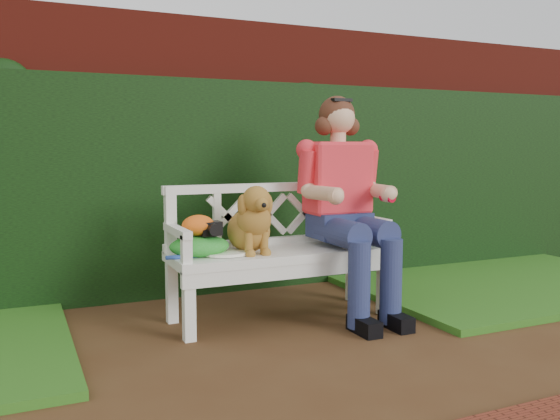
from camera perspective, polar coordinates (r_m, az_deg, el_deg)
name	(u,v)px	position (r m, az deg, el deg)	size (l,w,h in m)	color
ground	(293,359)	(3.39, 1.27, -14.15)	(60.00, 60.00, 0.00)	#452914
brick_wall	(194,156)	(4.97, -8.27, 5.17)	(10.00, 0.30, 2.20)	maroon
ivy_hedge	(202,188)	(4.77, -7.49, 2.14)	(10.00, 0.18, 1.70)	#11380C
grass_right	(499,281)	(5.46, 20.35, -6.44)	(2.60, 2.00, 0.05)	#265C16
garden_bench	(280,284)	(4.08, 0.00, -7.13)	(1.58, 0.60, 0.48)	white
seated_woman	(341,202)	(4.19, 5.92, 0.73)	(0.66, 0.89, 1.57)	#CE3D3E
dog	(250,218)	(3.90, -2.88, -0.81)	(0.30, 0.41, 0.45)	#965F3C
tennis_racket	(223,253)	(3.82, -5.54, -4.19)	(0.57, 0.24, 0.03)	silver
green_bag	(199,246)	(3.83, -7.76, -3.41)	(0.39, 0.30, 0.13)	#2A8631
camera_item	(210,228)	(3.81, -6.72, -1.77)	(0.13, 0.10, 0.09)	black
baseball_glove	(198,225)	(3.80, -7.88, -1.46)	(0.21, 0.16, 0.13)	#E55C13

